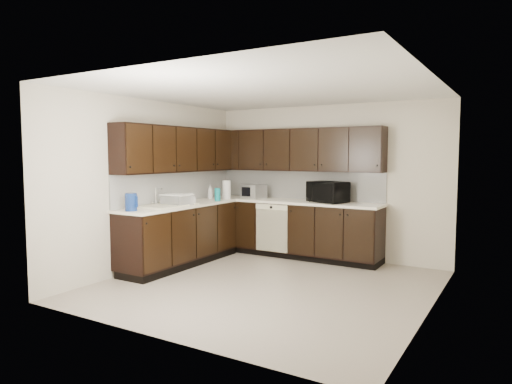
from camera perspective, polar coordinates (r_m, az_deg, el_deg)
floor at (r=6.04m, az=1.34°, el=-11.58°), size 4.00×4.00×0.00m
ceiling at (r=5.85m, az=1.39°, el=12.62°), size 4.00×4.00×0.00m
wall_back at (r=7.62m, az=8.76°, el=1.31°), size 4.00×0.02×2.50m
wall_left at (r=7.01m, az=-13.03°, el=0.96°), size 0.02×4.00×2.50m
wall_right at (r=5.14m, az=21.17°, el=-0.57°), size 0.02×4.00×2.50m
wall_front at (r=4.20m, az=-12.17°, el=-1.48°), size 4.00×0.02×2.50m
lower_cabinets at (r=7.38m, az=-1.25°, el=-5.29°), size 3.00×2.80×0.90m
countertop at (r=7.31m, az=-1.28°, el=-1.37°), size 3.03×2.83×0.04m
backsplash at (r=7.57m, az=-1.78°, el=0.82°), size 3.00×2.80×0.48m
upper_cabinets at (r=7.40m, az=-1.52°, el=5.30°), size 3.00×2.80×0.70m
dishwasher at (r=7.46m, az=1.98°, el=-4.14°), size 0.58×0.04×0.78m
sink at (r=6.82m, az=-11.11°, el=-2.23°), size 0.54×0.82×0.42m
microwave at (r=7.28m, az=8.93°, el=-0.00°), size 0.69×0.57×0.33m
soap_bottle_a at (r=6.93m, az=-8.01°, el=-0.84°), size 0.11×0.11×0.18m
soap_bottle_b at (r=7.86m, az=-5.74°, el=0.06°), size 0.10×0.10×0.24m
toaster_oven at (r=7.88m, az=-0.27°, el=0.09°), size 0.44×0.38×0.24m
storage_bin at (r=6.89m, az=-9.85°, el=-0.98°), size 0.44×0.35×0.16m
blue_pitcher at (r=6.32m, az=-15.36°, el=-1.22°), size 0.17×0.17×0.24m
teal_tumbler at (r=7.46m, az=-4.83°, el=-0.31°), size 0.12×0.12×0.21m
paper_towel_roll at (r=7.79m, az=-3.70°, el=0.30°), size 0.15×0.15×0.31m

